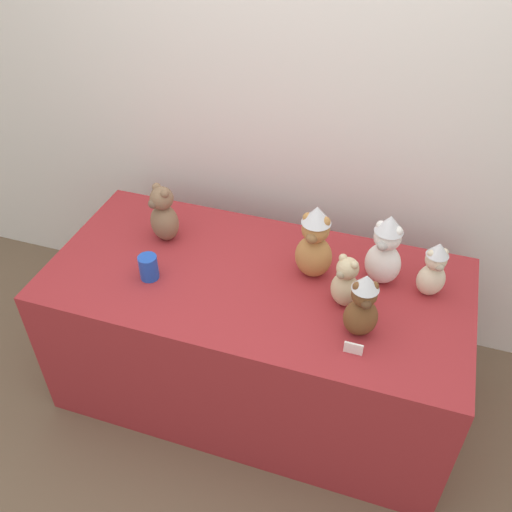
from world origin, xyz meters
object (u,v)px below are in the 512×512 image
teddy_bear_caramel (315,243)px  party_cup_blue (149,267)px  teddy_bear_sand (346,283)px  teddy_bear_cream (433,270)px  teddy_bear_snow (385,250)px  teddy_bear_chestnut (362,306)px  teddy_bear_mocha (164,215)px  display_table (256,337)px

teddy_bear_caramel → party_cup_blue: teddy_bear_caramel is taller
teddy_bear_caramel → teddy_bear_sand: bearing=-35.5°
teddy_bear_cream → party_cup_blue: bearing=165.6°
teddy_bear_snow → teddy_bear_caramel: bearing=-155.1°
teddy_bear_sand → teddy_bear_caramel: size_ratio=0.68×
teddy_bear_chestnut → teddy_bear_snow: teddy_bear_snow is taller
teddy_bear_chestnut → teddy_bear_mocha: bearing=141.7°
teddy_bear_mocha → teddy_bear_sand: (0.86, -0.17, -0.02)m
teddy_bear_sand → party_cup_blue: 0.82m
teddy_bear_mocha → teddy_bear_snow: teddy_bear_snow is taller
display_table → teddy_bear_sand: teddy_bear_sand is taller
party_cup_blue → teddy_bear_caramel: bearing=20.0°
teddy_bear_sand → party_cup_blue: (-0.81, -0.10, -0.05)m
teddy_bear_mocha → teddy_bear_cream: teddy_bear_mocha is taller
teddy_bear_mocha → party_cup_blue: size_ratio=2.53×
display_table → teddy_bear_chestnut: bearing=-20.3°
teddy_bear_mocha → teddy_bear_caramel: bearing=29.0°
party_cup_blue → teddy_bear_cream: bearing=13.5°
teddy_bear_caramel → teddy_bear_cream: bearing=8.2°
teddy_bear_cream → display_table: bearing=162.9°
display_table → teddy_bear_mocha: 0.70m
teddy_bear_caramel → party_cup_blue: 0.70m
party_cup_blue → teddy_bear_sand: bearing=7.2°
display_table → teddy_bear_chestnut: 0.71m
teddy_bear_sand → teddy_bear_caramel: bearing=169.2°
teddy_bear_snow → teddy_bear_caramel: 0.29m
teddy_bear_cream → teddy_bear_mocha: bearing=152.0°
display_table → teddy_bear_chestnut: teddy_bear_chestnut is taller
teddy_bear_caramel → teddy_bear_mocha: bearing=-178.7°
teddy_bear_snow → party_cup_blue: size_ratio=3.01×
teddy_bear_snow → teddy_bear_caramel: size_ratio=0.96×
teddy_bear_snow → display_table: bearing=-148.5°
display_table → teddy_bear_caramel: teddy_bear_caramel is taller
teddy_bear_sand → teddy_bear_snow: size_ratio=0.71×
teddy_bear_mocha → party_cup_blue: bearing=-47.2°
teddy_bear_mocha → teddy_bear_chestnut: (0.95, -0.31, 0.01)m
teddy_bear_mocha → teddy_bear_chestnut: bearing=13.9°
teddy_bear_mocha → teddy_bear_snow: size_ratio=0.84×
teddy_bear_sand → teddy_bear_cream: bearing=56.7°
teddy_bear_mocha → teddy_bear_caramel: (0.70, -0.04, 0.04)m
display_table → teddy_bear_snow: bearing=16.6°
teddy_bear_snow → party_cup_blue: (-0.93, -0.29, -0.11)m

